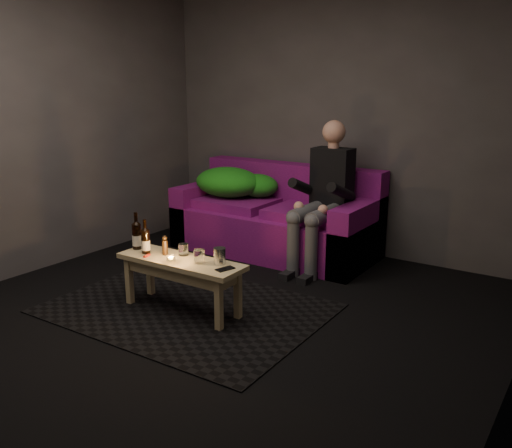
{
  "coord_description": "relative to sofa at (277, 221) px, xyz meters",
  "views": [
    {
      "loc": [
        2.34,
        -2.73,
        1.67
      ],
      "look_at": [
        -0.23,
        1.09,
        0.47
      ],
      "focal_mm": 38.0,
      "sensor_mm": 36.0,
      "label": 1
    }
  ],
  "objects": [
    {
      "name": "tealight",
      "position": [
        0.21,
        -1.8,
        0.12
      ],
      "size": [
        0.06,
        0.06,
        0.05
      ],
      "color": "white",
      "rests_on": "coffee_table"
    },
    {
      "name": "steel_cup",
      "position": [
        0.52,
        -1.63,
        0.16
      ],
      "size": [
        0.1,
        0.1,
        0.12
      ],
      "primitive_type": "cylinder",
      "rotation": [
        0.0,
        0.0,
        -0.21
      ],
      "color": "silver",
      "rests_on": "coffee_table"
    },
    {
      "name": "red_lighter",
      "position": [
        -0.04,
        -1.79,
        0.11
      ],
      "size": [
        0.03,
        0.07,
        0.01
      ],
      "primitive_type": "cube",
      "rotation": [
        0.0,
        0.0,
        0.21
      ],
      "color": "red",
      "rests_on": "coffee_table"
    },
    {
      "name": "beer_bottle_a",
      "position": [
        -0.24,
        -1.69,
        0.21
      ],
      "size": [
        0.07,
        0.07,
        0.29
      ],
      "color": "black",
      "rests_on": "coffee_table"
    },
    {
      "name": "green_blanket",
      "position": [
        -0.53,
        -0.01,
        0.34
      ],
      "size": [
        0.89,
        0.61,
        0.3
      ],
      "color": "#20951B",
      "rests_on": "sofa"
    },
    {
      "name": "sofa",
      "position": [
        0.0,
        0.0,
        0.0
      ],
      "size": [
        2.02,
        0.91,
        0.87
      ],
      "color": "#700F6C",
      "rests_on": "floor"
    },
    {
      "name": "smartphone",
      "position": [
        0.63,
        -1.7,
        0.1
      ],
      "size": [
        0.1,
        0.15,
        0.01
      ],
      "primitive_type": "cube",
      "rotation": [
        0.0,
        0.0,
        -0.3
      ],
      "color": "black",
      "rests_on": "coffee_table"
    },
    {
      "name": "room",
      "position": [
        0.46,
        -1.35,
        1.33
      ],
      "size": [
        4.5,
        4.5,
        4.5
      ],
      "color": "silver",
      "rests_on": "ground"
    },
    {
      "name": "salt_shaker",
      "position": [
        0.01,
        -1.66,
        0.14
      ],
      "size": [
        0.04,
        0.04,
        0.08
      ],
      "primitive_type": "cylinder",
      "rotation": [
        0.0,
        0.0,
        0.31
      ],
      "color": "silver",
      "rests_on": "coffee_table"
    },
    {
      "name": "person",
      "position": [
        0.6,
        -0.16,
        0.38
      ],
      "size": [
        0.36,
        0.84,
        1.35
      ],
      "color": "black",
      "rests_on": "sofa"
    },
    {
      "name": "beer_bottle_b",
      "position": [
        -0.11,
        -1.74,
        0.2
      ],
      "size": [
        0.07,
        0.07,
        0.27
      ],
      "color": "black",
      "rests_on": "coffee_table"
    },
    {
      "name": "floor",
      "position": [
        0.46,
        -1.82,
        -0.31
      ],
      "size": [
        4.5,
        4.5,
        0.0
      ],
      "primitive_type": "plane",
      "color": "black",
      "rests_on": "ground"
    },
    {
      "name": "rug",
      "position": [
        0.21,
        -1.65,
        -0.31
      ],
      "size": [
        2.05,
        1.51,
        0.01
      ],
      "primitive_type": "cube",
      "rotation": [
        0.0,
        0.0,
        0.02
      ],
      "color": "black",
      "rests_on": "floor"
    },
    {
      "name": "pepper_mill",
      "position": [
        0.05,
        -1.69,
        0.16
      ],
      "size": [
        0.05,
        0.05,
        0.11
      ],
      "primitive_type": "cylinder",
      "rotation": [
        0.0,
        0.0,
        -0.33
      ],
      "color": "black",
      "rests_on": "coffee_table"
    },
    {
      "name": "tumbler_front",
      "position": [
        0.39,
        -1.69,
        0.15
      ],
      "size": [
        0.1,
        0.1,
        0.1
      ],
      "primitive_type": "cylinder",
      "rotation": [
        0.0,
        0.0,
        -0.38
      ],
      "color": "white",
      "rests_on": "coffee_table"
    },
    {
      "name": "coffee_table",
      "position": [
        0.21,
        -1.7,
        0.03
      ],
      "size": [
        1.02,
        0.34,
        0.41
      ],
      "rotation": [
        0.0,
        0.0,
        0.02
      ],
      "color": "#D9C17F",
      "rests_on": "rug"
    },
    {
      "name": "tumbler_back",
      "position": [
        0.17,
        -1.62,
        0.14
      ],
      "size": [
        0.1,
        0.1,
        0.09
      ],
      "primitive_type": "cylinder",
      "rotation": [
        0.0,
        0.0,
        0.36
      ],
      "color": "white",
      "rests_on": "coffee_table"
    }
  ]
}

